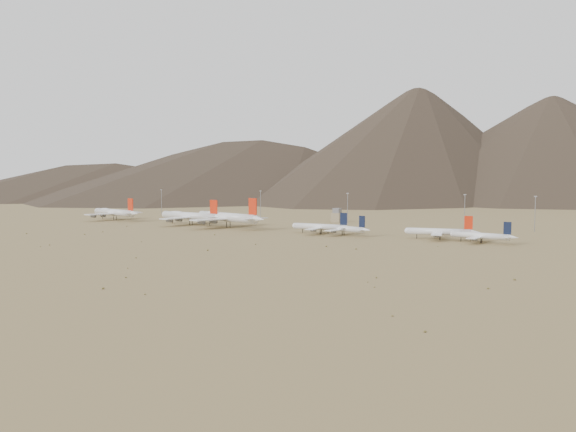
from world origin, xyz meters
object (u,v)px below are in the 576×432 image
Objects in this scene: widebody_east at (228,217)px; widebody_centre at (190,216)px; control_tower at (337,216)px; narrowbody_a at (321,227)px; widebody_west at (114,212)px; narrowbody_b at (344,229)px.

widebody_centre is at bearing -169.47° from widebody_east.
narrowbody_a is at bearing -69.08° from control_tower.
widebody_west is at bearing -175.26° from widebody_centre.
widebody_west is 199.57m from control_tower.
narrowbody_a reaches higher than narrowbody_b.
narrowbody_a is (124.69, -5.36, -2.35)m from widebody_centre.
control_tower is at bearing 105.95° from narrowbody_a.
widebody_centre is (90.14, 0.16, 0.26)m from widebody_west.
widebody_centre reaches higher than narrowbody_a.
widebody_west is at bearing -166.98° from widebody_east.
widebody_west is 231.78m from narrowbody_b.
widebody_east reaches higher than narrowbody_a.
narrowbody_b is at bearing 2.55° from widebody_centre.
control_tower is (-52.21, 92.21, 0.80)m from narrowbody_b.
widebody_west is 5.64× the size of control_tower.
control_tower is (89.36, 87.04, -1.92)m from widebody_centre.
narrowbody_b is (141.57, -5.16, -2.73)m from widebody_centre.
widebody_west is at bearing 173.64° from narrowbody_a.
widebody_west is 214.90m from narrowbody_a.
narrowbody_a is (214.82, -5.19, -2.08)m from widebody_west.
widebody_east reaches higher than control_tower.
widebody_centre is 124.76m from control_tower.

